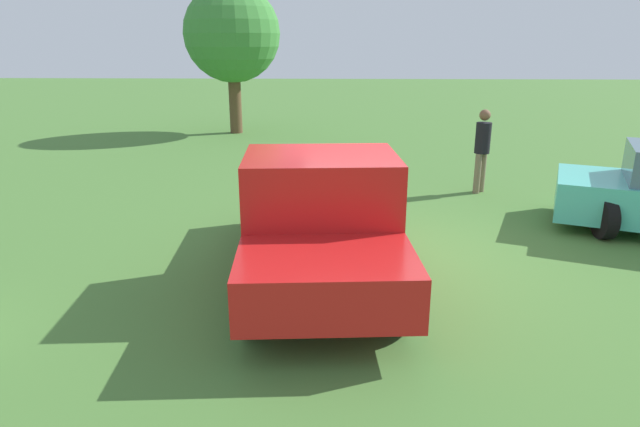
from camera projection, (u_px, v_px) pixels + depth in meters
name	position (u px, v px, depth m)	size (l,w,h in m)	color
ground_plane	(384.00, 256.00, 8.43)	(80.00, 80.00, 0.00)	#477533
pickup_truck	(320.00, 215.00, 7.39)	(4.95, 2.30, 1.78)	black
person_bystander	(482.00, 146.00, 11.64)	(0.45, 0.45, 1.79)	#7A6B51
tree_back_right	(232.00, 34.00, 18.59)	(3.27, 3.27, 5.02)	brown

